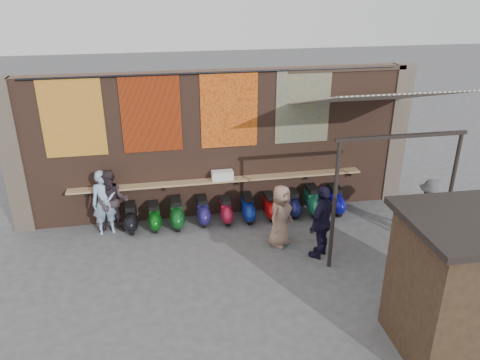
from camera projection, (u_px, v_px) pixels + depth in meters
The scene contains 34 objects.
ground at pixel (235, 261), 11.04m from camera, with size 70.00×70.00×0.00m, color #474749.
brick_wall at pixel (217, 145), 12.68m from camera, with size 10.00×0.40×4.00m, color brown.
pier_left at pixel (13, 157), 11.78m from camera, with size 0.50×0.50×4.00m, color #4C4238.
pier_right at pixel (394, 134), 13.57m from camera, with size 0.50×0.50×4.00m, color #4C4238.
eating_counter at pixel (220, 180), 12.70m from camera, with size 8.00×0.32×0.05m, color #9E7A51.
shelf_box at pixel (222, 175), 12.63m from camera, with size 0.58×0.27×0.25m, color white.
tapestry_redgold at pixel (73, 118), 11.46m from camera, with size 1.50×0.02×2.00m, color #9B2916.
tapestry_sun at pixel (151, 114), 11.79m from camera, with size 1.50×0.02×2.00m, color #DB3E0C.
tapestry_orange at pixel (229, 110), 12.13m from camera, with size 1.50×0.02×2.00m, color orange.
tapestry_multi at pixel (303, 107), 12.48m from camera, with size 1.50×0.02×2.00m, color #235280.
hang_rail at pixel (217, 73), 11.69m from camera, with size 0.06×0.06×9.50m, color black.
scooter_stool_0 at pixel (131, 218), 12.27m from camera, with size 0.34×0.76×0.73m, color black, non-canonical shape.
scooter_stool_1 at pixel (155, 217), 12.37m from camera, with size 0.33×0.74×0.70m, color #0B4F10, non-canonical shape.
scooter_stool_2 at pixel (177, 213), 12.45m from camera, with size 0.37×0.83×0.78m, color #0E4A1A, non-canonical shape.
scooter_stool_3 at pixel (203, 211), 12.64m from camera, with size 0.35×0.77×0.73m, color navy, non-canonical shape.
scooter_stool_4 at pixel (226, 211), 12.70m from camera, with size 0.32×0.72×0.68m, color #A31531, non-canonical shape.
scooter_stool_5 at pixel (248, 208), 12.79m from camera, with size 0.35×0.77×0.74m, color navy, non-canonical shape.
scooter_stool_6 at pixel (270, 206), 12.93m from camera, with size 0.33×0.73×0.69m, color #9D0C0D, non-canonical shape.
scooter_stool_7 at pixel (292, 204), 13.07m from camera, with size 0.34×0.75×0.71m, color #131848, non-canonical shape.
scooter_stool_8 at pixel (313, 201), 13.11m from camera, with size 0.38×0.85×0.81m, color #1A694C, non-canonical shape.
scooter_stool_9 at pixel (335, 200), 13.20m from camera, with size 0.37×0.82×0.78m, color #0C0B7D, non-canonical shape.
diner_left at pixel (104, 203), 11.97m from camera, with size 0.63×0.41×1.72m, color #8EAACE.
diner_right at pixel (112, 202), 12.01m from camera, with size 0.84×0.65×1.72m, color #33272D.
shopper_navy at pixel (322, 222), 10.92m from camera, with size 1.07×0.45×1.83m, color black.
shopper_grey at pixel (429, 211), 11.59m from camera, with size 1.08×0.62×1.68m, color #535357.
shopper_tan at pixel (280, 216), 11.45m from camera, with size 0.78×0.51×1.60m, color #906E5C.
market_stall at pixel (471, 288), 8.03m from camera, with size 2.32×1.74×2.51m, color black.
stall_sign at pixel (448, 234), 8.62m from camera, with size 1.20×0.04×0.50m, color gold.
stall_shelf at pixel (439, 275), 8.98m from camera, with size 1.92×0.10×0.06m, color #473321.
awning_canvas at pixel (373, 98), 11.04m from camera, with size 3.20×3.40×0.03m, color beige.
awning_ledger at pixel (348, 69), 12.32m from camera, with size 3.30×0.08×0.12m, color #33261C.
awning_header at pixel (403, 136), 9.87m from camera, with size 3.00×0.08×0.08m, color black.
awning_post_left at pixel (334, 206), 10.24m from camera, with size 0.09×0.09×3.10m, color black.
awning_post_right at pixel (450, 196), 10.72m from camera, with size 0.09×0.09×3.10m, color black.
Camera 1 is at (-1.64, -9.22, 6.14)m, focal length 35.00 mm.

